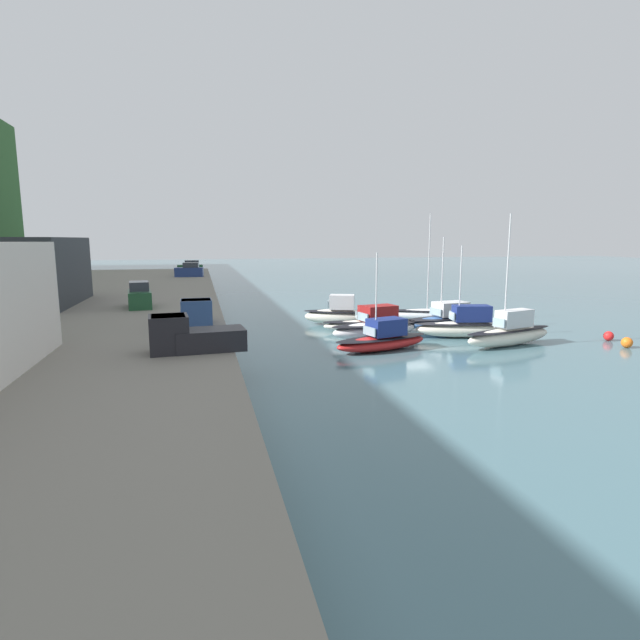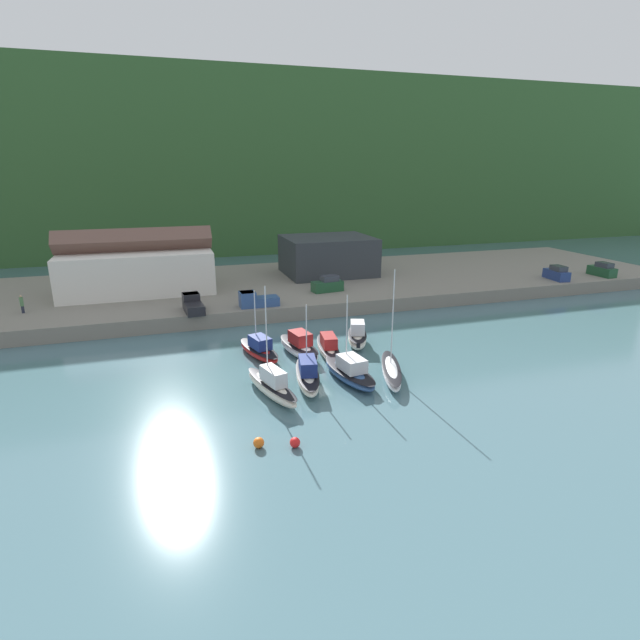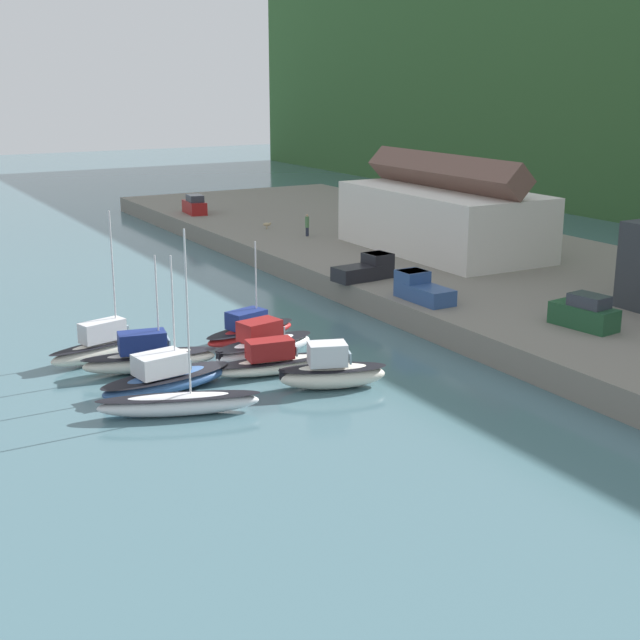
# 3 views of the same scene
# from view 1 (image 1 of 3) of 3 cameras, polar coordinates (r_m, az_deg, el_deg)

# --- Properties ---
(ground_plane) EXTENTS (320.00, 320.00, 0.00)m
(ground_plane) POSITION_cam_1_polar(r_m,az_deg,el_deg) (39.93, 10.93, -1.68)
(ground_plane) COLOR #476B75
(yacht_club_building) EXTENTS (13.47, 11.23, 5.83)m
(yacht_club_building) POSITION_cam_1_polar(r_m,az_deg,el_deg) (50.59, -32.37, 4.67)
(yacht_club_building) COLOR #2D3338
(yacht_club_building) RESTS_ON quay_promenade
(moored_boat_0) EXTENTS (3.90, 7.47, 6.59)m
(moored_boat_0) POSITION_cam_1_polar(r_m,az_deg,el_deg) (34.03, 7.18, -2.16)
(moored_boat_0) COLOR red
(moored_boat_0) RESTS_ON ground_plane
(moored_boat_1) EXTENTS (3.53, 7.48, 2.51)m
(moored_boat_1) POSITION_cam_1_polar(r_m,az_deg,el_deg) (37.87, 6.38, -0.76)
(moored_boat_1) COLOR white
(moored_boat_1) RESTS_ON ground_plane
(moored_boat_2) EXTENTS (2.90, 7.99, 2.11)m
(moored_boat_2) POSITION_cam_1_polar(r_m,az_deg,el_deg) (40.75, 5.89, -0.28)
(moored_boat_2) COLOR white
(moored_boat_2) RESTS_ON ground_plane
(moored_boat_3) EXTENTS (3.91, 6.42, 2.65)m
(moored_boat_3) POSITION_cam_1_polar(r_m,az_deg,el_deg) (43.79, 2.21, 0.72)
(moored_boat_3) COLOR white
(moored_boat_3) RESTS_ON ground_plane
(moored_boat_4) EXTENTS (3.61, 8.16, 9.14)m
(moored_boat_4) POSITION_cam_1_polar(r_m,az_deg,el_deg) (37.61, 20.91, -1.35)
(moored_boat_4) COLOR white
(moored_boat_4) RESTS_ON ground_plane
(moored_boat_5) EXTENTS (3.40, 8.17, 6.97)m
(moored_boat_5) POSITION_cam_1_polar(r_m,az_deg,el_deg) (39.75, 16.44, -0.63)
(moored_boat_5) COLOR white
(moored_boat_5) RESTS_ON ground_plane
(moored_boat_6) EXTENTS (3.54, 8.09, 7.60)m
(moored_boat_6) POSITION_cam_1_polar(r_m,az_deg,el_deg) (43.17, 14.32, 0.11)
(moored_boat_6) COLOR #33568E
(moored_boat_6) RESTS_ON ground_plane
(moored_boat_7) EXTENTS (4.35, 8.48, 9.69)m
(moored_boat_7) POSITION_cam_1_polar(r_m,az_deg,el_deg) (46.75, 12.89, 0.63)
(moored_boat_7) COLOR white
(moored_boat_7) RESTS_ON ground_plane
(parked_car_0) EXTENTS (4.39, 2.31, 2.16)m
(parked_car_0) POSITION_cam_1_polar(r_m,az_deg,el_deg) (44.58, -19.92, 2.54)
(parked_car_0) COLOR #1E4C2D
(parked_car_0) RESTS_ON quay_promenade
(parked_car_1) EXTENTS (2.20, 4.35, 2.16)m
(parked_car_1) POSITION_cam_1_polar(r_m,az_deg,el_deg) (79.46, -14.69, 5.47)
(parked_car_1) COLOR navy
(parked_car_1) RESTS_ON quay_promenade
(parked_car_3) EXTENTS (1.92, 4.25, 2.16)m
(parked_car_3) POSITION_cam_1_polar(r_m,az_deg,el_deg) (88.16, -14.59, 5.82)
(parked_car_3) COLOR #1E4C2D
(parked_car_3) RESTS_ON quay_promenade
(pickup_truck_0) EXTENTS (4.77, 2.08, 1.90)m
(pickup_truck_0) POSITION_cam_1_polar(r_m,az_deg,el_deg) (33.57, -13.95, 0.64)
(pickup_truck_0) COLOR #2D4C84
(pickup_truck_0) RESTS_ON quay_promenade
(pickup_truck_1) EXTENTS (2.35, 4.88, 1.90)m
(pickup_truck_1) POSITION_cam_1_polar(r_m,az_deg,el_deg) (26.24, -14.74, -1.72)
(pickup_truck_1) COLOR black
(pickup_truck_1) RESTS_ON quay_promenade
(mooring_buoy_0) EXTENTS (0.71, 0.71, 0.71)m
(mooring_buoy_0) POSITION_cam_1_polar(r_m,az_deg,el_deg) (42.65, 30.10, -1.59)
(mooring_buoy_0) COLOR red
(mooring_buoy_0) RESTS_ON ground_plane
(mooring_buoy_1) EXTENTS (0.74, 0.74, 0.74)m
(mooring_buoy_1) POSITION_cam_1_polar(r_m,az_deg,el_deg) (40.55, 31.66, -2.20)
(mooring_buoy_1) COLOR orange
(mooring_buoy_1) RESTS_ON ground_plane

